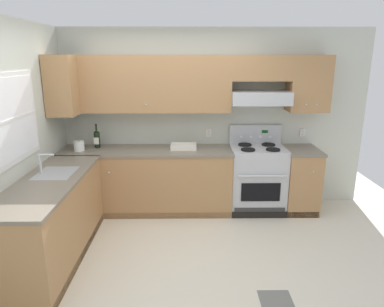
% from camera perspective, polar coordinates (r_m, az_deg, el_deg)
% --- Properties ---
extents(ground_plane, '(7.04, 7.04, 0.00)m').
position_cam_1_polar(ground_plane, '(4.09, -3.89, -16.37)').
color(ground_plane, beige).
extents(floor_accent_tile, '(0.30, 0.30, 0.01)m').
position_cam_1_polar(floor_accent_tile, '(3.55, 13.57, -22.30)').
color(floor_accent_tile, slate).
rests_on(floor_accent_tile, ground_plane).
extents(wall_back, '(4.68, 0.57, 2.55)m').
position_cam_1_polar(wall_back, '(5.04, 1.26, 7.79)').
color(wall_back, beige).
rests_on(wall_back, ground_plane).
extents(wall_left, '(0.47, 4.00, 2.55)m').
position_cam_1_polar(wall_left, '(4.19, -26.35, 2.72)').
color(wall_left, beige).
rests_on(wall_left, ground_plane).
extents(counter_back_run, '(3.60, 0.65, 0.91)m').
position_cam_1_polar(counter_back_run, '(5.01, -3.18, -4.41)').
color(counter_back_run, '#A87A4C').
rests_on(counter_back_run, ground_plane).
extents(counter_left_run, '(0.63, 1.91, 1.13)m').
position_cam_1_polar(counter_left_run, '(4.13, -21.78, -9.94)').
color(counter_left_run, '#A87A4C').
rests_on(counter_left_run, ground_plane).
extents(stove, '(0.76, 0.62, 1.20)m').
position_cam_1_polar(stove, '(5.10, 10.53, -3.96)').
color(stove, '#B7BABC').
rests_on(stove, ground_plane).
extents(wine_bottle, '(0.08, 0.08, 0.34)m').
position_cam_1_polar(wine_bottle, '(5.11, -15.24, 2.41)').
color(wine_bottle, black).
rests_on(wine_bottle, counter_back_run).
extents(bowl, '(0.36, 0.21, 0.07)m').
position_cam_1_polar(bowl, '(4.88, -1.39, 1.02)').
color(bowl, white).
rests_on(bowl, counter_back_run).
extents(paper_towel_roll, '(0.14, 0.14, 0.14)m').
position_cam_1_polar(paper_towel_roll, '(5.03, -17.94, 1.20)').
color(paper_towel_roll, white).
rests_on(paper_towel_roll, counter_back_run).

